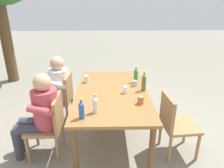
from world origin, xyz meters
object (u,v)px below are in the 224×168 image
at_px(bottle_blue, 81,110).
at_px(cup_white, 125,90).
at_px(person_in_plaid_shirt, 40,112).
at_px(cup_terracotta, 141,100).
at_px(backpack_by_near_side, 124,89).
at_px(bottle_olive, 144,82).
at_px(cup_glass, 86,79).
at_px(chair_near_left, 175,122).
at_px(chair_far_right, 62,97).
at_px(chair_far_left, 50,123).
at_px(dining_table, 112,97).
at_px(cup_steel, 135,83).
at_px(person_in_white_shirt, 55,88).
at_px(bottle_green, 136,76).
at_px(bottle_clear, 95,105).

relative_size(bottle_blue, cup_white, 2.37).
relative_size(person_in_plaid_shirt, cup_terracotta, 11.59).
distance_m(person_in_plaid_shirt, backpack_by_near_side, 2.19).
bearing_deg(bottle_olive, bottle_blue, 132.53).
bearing_deg(cup_glass, chair_near_left, -122.65).
bearing_deg(cup_white, bottle_blue, 140.70).
xyz_separation_m(person_in_plaid_shirt, bottle_olive, (0.44, -1.39, 0.23)).
relative_size(chair_far_right, bottle_olive, 2.89).
bearing_deg(bottle_olive, chair_far_left, 108.77).
height_order(chair_far_left, bottle_olive, bottle_olive).
distance_m(dining_table, chair_far_right, 0.93).
distance_m(chair_far_left, cup_glass, 0.94).
height_order(bottle_olive, cup_glass, bottle_olive).
bearing_deg(person_in_plaid_shirt, cup_steel, -64.44).
bearing_deg(backpack_by_near_side, bottle_blue, 162.99).
relative_size(person_in_white_shirt, backpack_by_near_side, 2.80).
xyz_separation_m(person_in_plaid_shirt, cup_steel, (0.62, -1.29, 0.14)).
relative_size(cup_white, backpack_by_near_side, 0.25).
xyz_separation_m(chair_far_left, bottle_green, (0.76, -1.21, 0.38)).
distance_m(person_in_plaid_shirt, bottle_olive, 1.48).
xyz_separation_m(bottle_green, cup_glass, (0.01, 0.79, -0.06)).
relative_size(chair_far_left, cup_glass, 7.61).
bearing_deg(chair_near_left, bottle_olive, 39.10).
relative_size(person_in_white_shirt, bottle_blue, 4.79).
relative_size(bottle_green, cup_white, 2.58).
height_order(chair_near_left, bottle_blue, bottle_blue).
bearing_deg(cup_steel, cup_glass, 77.98).
height_order(cup_white, backpack_by_near_side, cup_white).
distance_m(chair_far_left, person_in_white_shirt, 0.83).
height_order(chair_near_left, person_in_plaid_shirt, person_in_plaid_shirt).
distance_m(chair_far_right, bottle_clear, 1.22).
xyz_separation_m(dining_table, person_in_plaid_shirt, (-0.40, 0.93, -0.02)).
xyz_separation_m(dining_table, chair_far_left, (-0.40, 0.82, -0.19)).
distance_m(chair_near_left, bottle_clear, 1.11).
bearing_deg(person_in_white_shirt, bottle_green, -91.73).
distance_m(bottle_green, cup_steel, 0.17).
bearing_deg(cup_steel, bottle_green, -12.15).
distance_m(chair_far_left, cup_steel, 1.37).
relative_size(chair_far_left, person_in_plaid_shirt, 0.74).
bearing_deg(chair_far_left, backpack_by_near_side, -31.97).
xyz_separation_m(chair_far_right, cup_glass, (-0.02, -0.42, 0.33)).
bearing_deg(bottle_clear, cup_terracotta, -69.43).
bearing_deg(chair_near_left, dining_table, 63.52).
height_order(person_in_plaid_shirt, cup_steel, person_in_plaid_shirt).
relative_size(chair_near_left, backpack_by_near_side, 2.07).
xyz_separation_m(bottle_blue, cup_steel, (0.93, -0.71, -0.06)).
relative_size(dining_table, cup_glass, 15.65).
xyz_separation_m(bottle_blue, cup_terracotta, (0.33, -0.71, -0.06)).
bearing_deg(chair_far_left, chair_near_left, -90.27).
bearing_deg(chair_far_right, cup_glass, -93.06).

